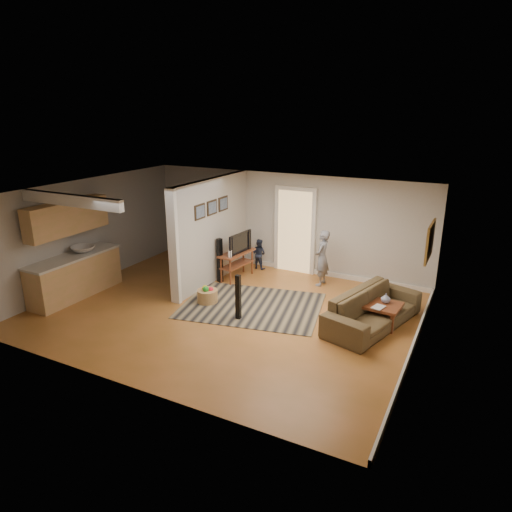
# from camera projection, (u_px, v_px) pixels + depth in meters

# --- Properties ---
(ground) EXTENTS (7.50, 7.50, 0.00)m
(ground) POSITION_uv_depth(u_px,v_px,m) (226.00, 311.00, 9.51)
(ground) COLOR #905E24
(ground) RESTS_ON ground
(room_shell) EXTENTS (7.54, 6.02, 2.52)m
(room_shell) POSITION_uv_depth(u_px,v_px,m) (193.00, 233.00, 9.88)
(room_shell) COLOR beige
(room_shell) RESTS_ON ground
(area_rug) EXTENTS (3.26, 2.65, 0.01)m
(area_rug) POSITION_uv_depth(u_px,v_px,m) (252.00, 306.00, 9.77)
(area_rug) COLOR black
(area_rug) RESTS_ON ground
(sofa) EXTENTS (1.53, 2.50, 0.68)m
(sofa) POSITION_uv_depth(u_px,v_px,m) (372.00, 325.00, 8.91)
(sofa) COLOR #4C3B26
(sofa) RESTS_ON ground
(coffee_table) EXTENTS (1.15, 0.73, 0.65)m
(coffee_table) POSITION_uv_depth(u_px,v_px,m) (373.00, 306.00, 8.94)
(coffee_table) COLOR brown
(coffee_table) RESTS_ON ground
(tv_console) EXTENTS (0.52, 1.12, 0.93)m
(tv_console) POSITION_uv_depth(u_px,v_px,m) (237.00, 255.00, 11.16)
(tv_console) COLOR brown
(tv_console) RESTS_ON ground
(speaker_left) EXTENTS (0.10, 0.10, 0.94)m
(speaker_left) POSITION_uv_depth(u_px,v_px,m) (238.00, 297.00, 9.03)
(speaker_left) COLOR black
(speaker_left) RESTS_ON ground
(speaker_right) EXTENTS (0.14, 0.14, 1.10)m
(speaker_right) POSITION_uv_depth(u_px,v_px,m) (220.00, 260.00, 10.96)
(speaker_right) COLOR black
(speaker_right) RESTS_ON ground
(toy_basket) EXTENTS (0.44, 0.44, 0.39)m
(toy_basket) POSITION_uv_depth(u_px,v_px,m) (207.00, 295.00, 9.90)
(toy_basket) COLOR olive
(toy_basket) RESTS_ON ground
(child) EXTENTS (0.32, 0.49, 1.35)m
(child) POSITION_uv_depth(u_px,v_px,m) (321.00, 285.00, 10.95)
(child) COLOR gray
(child) RESTS_ON ground
(toddler) EXTENTS (0.42, 0.34, 0.80)m
(toddler) POSITION_uv_depth(u_px,v_px,m) (259.00, 268.00, 12.06)
(toddler) COLOR #1F2841
(toddler) RESTS_ON ground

